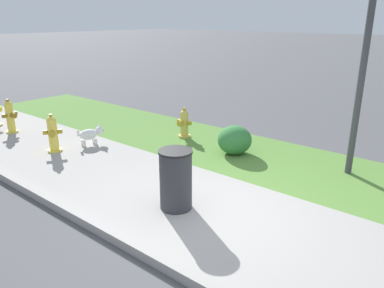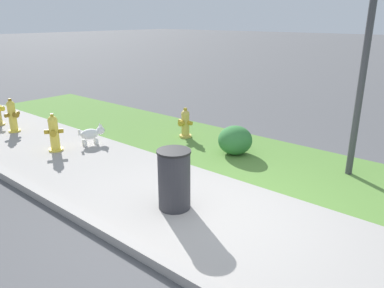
% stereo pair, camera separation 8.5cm
% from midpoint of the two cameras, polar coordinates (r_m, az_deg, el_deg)
% --- Properties ---
extents(ground_plane, '(120.00, 120.00, 0.00)m').
position_cam_midpoint_polar(ground_plane, '(5.12, 3.80, -11.05)').
color(ground_plane, '#515154').
extents(sidewalk_pavement, '(18.00, 2.34, 0.01)m').
position_cam_midpoint_polar(sidewalk_pavement, '(5.12, 3.80, -11.00)').
color(sidewalk_pavement, '#9E9993').
rests_on(sidewalk_pavement, ground).
extents(grass_verge, '(18.00, 2.33, 0.01)m').
position_cam_midpoint_polar(grass_verge, '(6.97, 15.14, -3.28)').
color(grass_verge, '#568438').
rests_on(grass_verge, ground).
extents(street_curb, '(18.00, 0.16, 0.12)m').
position_cam_midpoint_polar(street_curb, '(4.29, -6.45, -16.72)').
color(street_curb, '#9E9993').
rests_on(street_curb, ground).
extents(fire_hydrant_at_driveway, '(0.33, 0.36, 0.79)m').
position_cam_midpoint_polar(fire_hydrant_at_driveway, '(9.55, -26.20, 3.75)').
color(fire_hydrant_at_driveway, yellow).
rests_on(fire_hydrant_at_driveway, ground).
extents(fire_hydrant_near_corner, '(0.36, 0.33, 0.66)m').
position_cam_midpoint_polar(fire_hydrant_near_corner, '(8.26, -1.50, 3.14)').
color(fire_hydrant_near_corner, gold).
rests_on(fire_hydrant_near_corner, ground).
extents(fire_hydrant_by_grass_verge, '(0.33, 0.35, 0.77)m').
position_cam_midpoint_polar(fire_hydrant_by_grass_verge, '(7.84, -20.73, 1.45)').
color(fire_hydrant_by_grass_verge, yellow).
rests_on(fire_hydrant_by_grass_verge, ground).
extents(small_white_dog, '(0.32, 0.55, 0.43)m').
position_cam_midpoint_polar(small_white_dog, '(8.07, -15.43, 1.47)').
color(small_white_dog, white).
rests_on(small_white_dog, ground).
extents(trash_bin, '(0.47, 0.47, 0.86)m').
position_cam_midpoint_polar(trash_bin, '(5.15, -2.96, -5.47)').
color(trash_bin, '#333338').
rests_on(trash_bin, ground).
extents(shrub_bush_near_lamp, '(0.66, 0.66, 0.56)m').
position_cam_midpoint_polar(shrub_bush_near_lamp, '(7.29, 6.18, 0.61)').
color(shrub_bush_near_lamp, '#337538').
rests_on(shrub_bush_near_lamp, ground).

